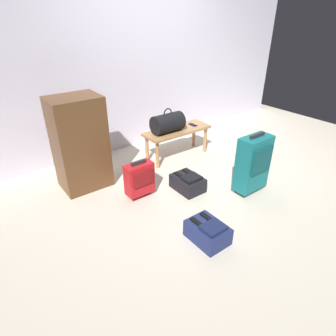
% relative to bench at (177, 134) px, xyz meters
% --- Properties ---
extents(ground_plane, '(6.60, 6.60, 0.00)m').
position_rel_bench_xyz_m(ground_plane, '(-0.02, -0.79, -0.35)').
color(ground_plane, beige).
extents(back_wall, '(6.00, 0.10, 2.80)m').
position_rel_bench_xyz_m(back_wall, '(-0.02, 0.81, 1.05)').
color(back_wall, silver).
rests_on(back_wall, ground).
extents(bench, '(1.00, 0.36, 0.42)m').
position_rel_bench_xyz_m(bench, '(0.00, 0.00, 0.00)').
color(bench, '#A87A4C').
rests_on(bench, ground).
extents(duffel_bag_black, '(0.44, 0.26, 0.34)m').
position_rel_bench_xyz_m(duffel_bag_black, '(-0.17, 0.00, 0.20)').
color(duffel_bag_black, black).
rests_on(duffel_bag_black, bench).
extents(cell_phone, '(0.07, 0.14, 0.01)m').
position_rel_bench_xyz_m(cell_phone, '(0.29, -0.00, 0.07)').
color(cell_phone, '#191E4C').
rests_on(cell_phone, bench).
extents(suitcase_upright_teal, '(0.40, 0.23, 0.73)m').
position_rel_bench_xyz_m(suitcase_upright_teal, '(0.10, -1.27, 0.02)').
color(suitcase_upright_teal, '#14666B').
rests_on(suitcase_upright_teal, ground).
extents(suitcase_small_red, '(0.32, 0.19, 0.46)m').
position_rel_bench_xyz_m(suitcase_small_red, '(-1.00, -0.58, -0.12)').
color(suitcase_small_red, red).
rests_on(suitcase_small_red, ground).
extents(backpack_navy, '(0.28, 0.38, 0.21)m').
position_rel_bench_xyz_m(backpack_navy, '(-0.88, -1.57, -0.26)').
color(backpack_navy, navy).
rests_on(backpack_navy, ground).
extents(backpack_dark, '(0.28, 0.38, 0.21)m').
position_rel_bench_xyz_m(backpack_dark, '(-0.46, -0.79, -0.26)').
color(backpack_dark, black).
rests_on(backpack_dark, ground).
extents(side_cabinet, '(0.56, 0.44, 1.10)m').
position_rel_bench_xyz_m(side_cabinet, '(-1.40, 0.05, 0.20)').
color(side_cabinet, brown).
rests_on(side_cabinet, ground).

